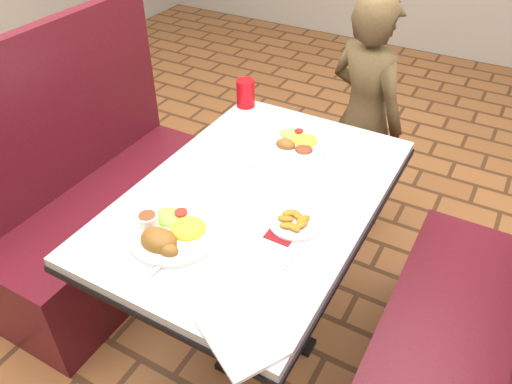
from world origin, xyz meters
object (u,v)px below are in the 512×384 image
diner_person (364,118)px  far_dinner_plate (297,141)px  plantain_plate (295,222)px  red_tumbler (246,93)px  booth_bench_right (458,358)px  dining_table (256,213)px  near_dinner_plate (171,229)px  booth_bench_left (107,212)px

diner_person → far_dinner_plate: diner_person is taller
far_dinner_plate → plantain_plate: size_ratio=1.39×
plantain_plate → diner_person: bearing=96.2°
plantain_plate → red_tumbler: (-0.55, 0.62, 0.05)m
diner_person → red_tumbler: 0.63m
diner_person → far_dinner_plate: (-0.09, -0.59, 0.16)m
plantain_plate → booth_bench_right: bearing=8.3°
dining_table → near_dinner_plate: (-0.12, -0.33, 0.13)m
booth_bench_left → red_tumbler: booth_bench_left is taller
booth_bench_right → dining_table: bearing=180.0°
near_dinner_plate → plantain_plate: near_dinner_plate is taller
booth_bench_right → red_tumbler: bearing=155.1°
dining_table → far_dinner_plate: (-0.01, 0.35, 0.12)m
red_tumbler → booth_bench_left: bearing=-129.6°
booth_bench_right → diner_person: bearing=127.2°
booth_bench_left → near_dinner_plate: (0.68, -0.33, 0.45)m
booth_bench_right → plantain_plate: size_ratio=6.96×
near_dinner_plate → red_tumbler: red_tumbler is taller
dining_table → red_tumbler: size_ratio=9.81×
diner_person → plantain_plate: bearing=120.0°
diner_person → plantain_plate: (0.11, -1.03, 0.15)m
booth_bench_left → far_dinner_plate: (0.79, 0.35, 0.44)m
near_dinner_plate → booth_bench_right: bearing=19.9°
diner_person → red_tumbler: bearing=66.5°
red_tumbler → booth_bench_right: bearing=-24.9°
booth_bench_left → red_tumbler: bearing=50.4°
diner_person → far_dinner_plate: 0.62m
diner_person → dining_table: bearing=108.7°
booth_bench_left → far_dinner_plate: 0.97m
dining_table → near_dinner_plate: near_dinner_plate is taller
plantain_plate → red_tumbler: 0.83m
booth_bench_right → diner_person: 1.21m
far_dinner_plate → red_tumbler: (-0.35, 0.19, 0.04)m
near_dinner_plate → far_dinner_plate: (0.11, 0.68, -0.01)m
far_dinner_plate → red_tumbler: size_ratio=1.94×
dining_table → plantain_plate: size_ratio=7.03×
red_tumbler → dining_table: bearing=-56.5°
booth_bench_right → red_tumbler: booth_bench_right is taller
plantain_plate → red_tumbler: red_tumbler is taller
dining_table → far_dinner_plate: size_ratio=5.05×
dining_table → booth_bench_left: 0.86m
plantain_plate → dining_table: bearing=155.7°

